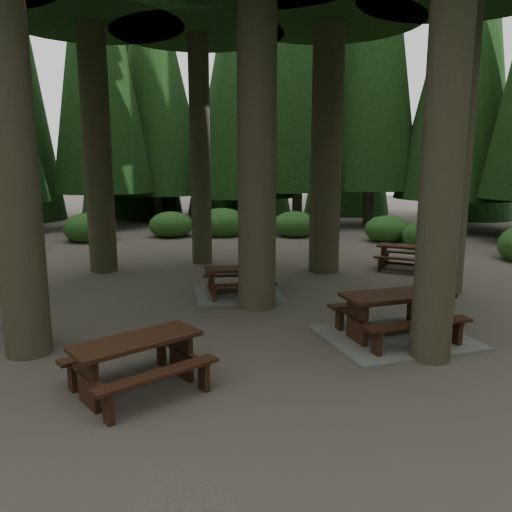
# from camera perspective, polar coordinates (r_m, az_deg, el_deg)

# --- Properties ---
(ground) EXTENTS (80.00, 80.00, 0.00)m
(ground) POSITION_cam_1_polar(r_m,az_deg,el_deg) (11.32, -4.06, -5.95)
(ground) COLOR #564D46
(ground) RESTS_ON ground
(picnic_table_a) EXTENTS (3.23, 3.00, 0.88)m
(picnic_table_a) POSITION_cam_1_polar(r_m,az_deg,el_deg) (9.66, 15.70, -7.35)
(picnic_table_a) COLOR gray
(picnic_table_a) RESTS_ON ground
(picnic_table_c) EXTENTS (2.51, 2.26, 0.71)m
(picnic_table_c) POSITION_cam_1_polar(r_m,az_deg,el_deg) (12.23, -1.96, -3.53)
(picnic_table_c) COLOR gray
(picnic_table_c) RESTS_ON ground
(picnic_table_d) EXTENTS (2.07, 1.87, 0.74)m
(picnic_table_d) POSITION_cam_1_polar(r_m,az_deg,el_deg) (15.80, 16.84, 0.24)
(picnic_table_d) COLOR #341E0F
(picnic_table_d) RESTS_ON ground
(picnic_table_e) EXTENTS (2.30, 2.32, 0.78)m
(picnic_table_e) POSITION_cam_1_polar(r_m,az_deg,el_deg) (7.43, -13.42, -11.09)
(picnic_table_e) COLOR #341E0F
(picnic_table_e) RESTS_ON ground
(shrub_ring) EXTENTS (23.86, 24.64, 1.49)m
(shrub_ring) POSITION_cam_1_polar(r_m,az_deg,el_deg) (11.83, -0.08, -3.17)
(shrub_ring) COLOR #21571E
(shrub_ring) RESTS_ON ground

